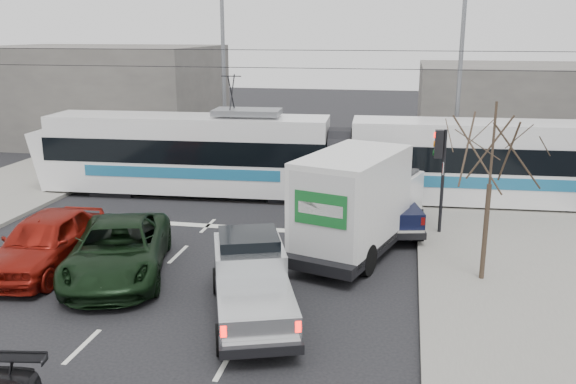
% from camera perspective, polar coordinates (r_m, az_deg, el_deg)
% --- Properties ---
extents(ground, '(120.00, 120.00, 0.00)m').
position_cam_1_polar(ground, '(16.81, -8.47, -9.75)').
color(ground, black).
rests_on(ground, ground).
extents(sidewalk_right, '(6.00, 60.00, 0.15)m').
position_cam_1_polar(sidewalk_right, '(16.34, 23.51, -11.36)').
color(sidewalk_right, gray).
rests_on(sidewalk_right, ground).
extents(rails, '(60.00, 1.60, 0.03)m').
position_cam_1_polar(rails, '(25.87, -1.14, -0.69)').
color(rails, '#33302D').
rests_on(rails, ground).
extents(building_left, '(14.00, 10.00, 6.00)m').
position_cam_1_polar(building_left, '(41.34, -17.00, 8.77)').
color(building_left, slate).
rests_on(building_left, ground).
extents(building_right, '(12.00, 10.00, 5.00)m').
position_cam_1_polar(building_right, '(39.19, 21.04, 7.39)').
color(building_right, slate).
rests_on(building_right, ground).
extents(bare_tree, '(2.40, 2.40, 5.00)m').
position_cam_1_polar(bare_tree, '(17.30, 18.58, 3.56)').
color(bare_tree, '#47382B').
rests_on(bare_tree, ground).
extents(traffic_signal, '(0.44, 0.44, 3.60)m').
position_cam_1_polar(traffic_signal, '(21.30, 14.04, 3.02)').
color(traffic_signal, black).
rests_on(traffic_signal, ground).
extents(street_lamp_near, '(2.38, 0.25, 9.00)m').
position_cam_1_polar(street_lamp_near, '(28.48, 15.40, 10.66)').
color(street_lamp_near, slate).
rests_on(street_lamp_near, ground).
extents(street_lamp_far, '(2.38, 0.25, 9.00)m').
position_cam_1_polar(street_lamp_far, '(31.85, -6.38, 11.49)').
color(street_lamp_far, slate).
rests_on(street_lamp_far, ground).
extents(catenary, '(60.00, 0.20, 7.00)m').
position_cam_1_polar(catenary, '(25.11, -1.19, 7.85)').
color(catenary, black).
rests_on(catenary, ground).
extents(tram, '(25.19, 3.83, 5.12)m').
position_cam_1_polar(tram, '(25.55, 4.76, 3.23)').
color(tram, white).
rests_on(tram, ground).
extents(silver_pickup, '(3.36, 5.49, 1.89)m').
position_cam_1_polar(silver_pickup, '(15.48, -3.49, -8.03)').
color(silver_pickup, black).
rests_on(silver_pickup, ground).
extents(box_truck, '(4.20, 7.05, 3.33)m').
position_cam_1_polar(box_truck, '(19.57, 6.67, -0.96)').
color(box_truck, black).
rests_on(box_truck, ground).
extents(navy_pickup, '(2.74, 4.98, 1.98)m').
position_cam_1_polar(navy_pickup, '(22.35, 9.09, -0.82)').
color(navy_pickup, black).
rests_on(navy_pickup, ground).
extents(green_car, '(4.19, 6.23, 1.59)m').
position_cam_1_polar(green_car, '(18.46, -15.60, -5.20)').
color(green_car, black).
rests_on(green_car, ground).
extents(red_car, '(2.27, 5.15, 1.72)m').
position_cam_1_polar(red_car, '(19.63, -21.71, -4.31)').
color(red_car, maroon).
rests_on(red_car, ground).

